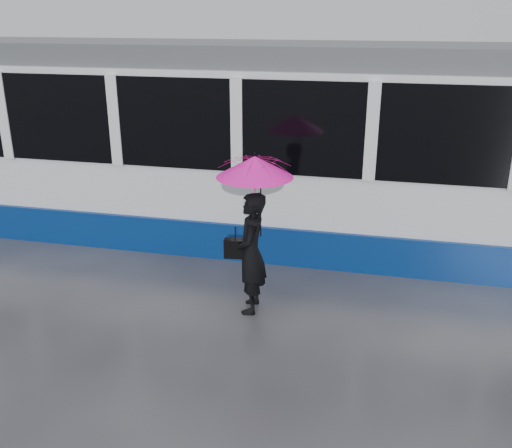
# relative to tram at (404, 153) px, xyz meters

# --- Properties ---
(ground) EXTENTS (90.00, 90.00, 0.00)m
(ground) POSITION_rel_tram_xyz_m (-2.97, -2.50, -1.64)
(ground) COLOR #2C2D32
(ground) RESTS_ON ground
(rails) EXTENTS (34.00, 1.51, 0.02)m
(rails) POSITION_rel_tram_xyz_m (-2.97, -0.00, -1.63)
(rails) COLOR #3F3D38
(rails) RESTS_ON ground
(tram) EXTENTS (26.00, 2.56, 3.35)m
(tram) POSITION_rel_tram_xyz_m (0.00, 0.00, 0.00)
(tram) COLOR white
(tram) RESTS_ON ground
(woman) EXTENTS (0.47, 0.65, 1.66)m
(woman) POSITION_rel_tram_xyz_m (-1.90, -2.77, -0.81)
(woman) COLOR black
(woman) RESTS_ON ground
(umbrella) EXTENTS (1.08, 1.08, 1.12)m
(umbrella) POSITION_rel_tram_xyz_m (-1.85, -2.77, 0.18)
(umbrella) COLOR #E71363
(umbrella) RESTS_ON ground
(handbag) EXTENTS (0.31, 0.16, 0.44)m
(handbag) POSITION_rel_tram_xyz_m (-2.12, -2.75, -0.77)
(handbag) COLOR black
(handbag) RESTS_ON ground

